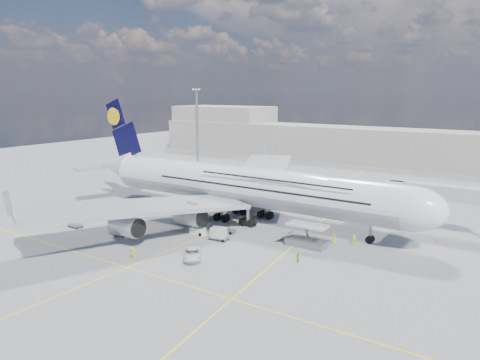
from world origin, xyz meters
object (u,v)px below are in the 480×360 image
Objects in this scene: dolly_row_c at (121,231)px; dolly_back at (63,218)px; dolly_nose_far at (219,233)px; light_mast at (197,130)px; crew_nose at (354,239)px; dolly_nose_near at (227,231)px; dolly_row_b at (119,224)px; jet_bridge at (420,194)px; cone_nose at (437,240)px; baggage_tug at (198,231)px; service_van at (192,254)px; dolly_row_a at (75,225)px; cone_wing_left_inner at (225,204)px; cone_wing_right_outer at (134,232)px; crew_loader at (298,258)px; crew_van at (334,239)px; cone_wing_right_inner at (186,220)px; catering_truck_outer at (253,171)px; airliner at (245,185)px; cone_tail at (150,196)px; cargo_loader at (306,238)px; crew_tug at (132,254)px; crew_wing at (132,235)px; catering_truck_inner at (245,189)px; cone_wing_left_outer at (241,183)px.

dolly_row_c is 16.94m from dolly_back.
light_mast is at bearing 123.76° from dolly_nose_far.
crew_nose is (63.13, -37.28, -12.30)m from light_mast.
dolly_row_c is 0.80× the size of dolly_nose_near.
dolly_row_b is at bearing -171.24° from dolly_nose_far.
jet_bridge is 35.61× the size of cone_nose.
baggage_tug reaches higher than service_van.
dolly_row_a is 31.91m from cone_wing_left_inner.
dolly_nose_far is 7.00× the size of cone_wing_right_outer.
crew_loader is 30.50m from cone_wing_right_outer.
cone_wing_right_inner is at bearing 52.83° from crew_van.
catering_truck_outer is at bearing 107.40° from cone_wing_right_inner.
airliner reaches higher than dolly_row_c.
cone_tail reaches higher than cone_wing_right_outer.
light_mast is at bearing 111.61° from dolly_nose_near.
jet_bridge is 33.65× the size of cone_wing_right_inner.
cone_nose is (33.78, 7.12, -6.61)m from airliner.
cargo_loader reaches higher than cone_wing_right_outer.
dolly_back reaches higher than dolly_row_a.
crew_van is at bearing -142.28° from cone_nose.
crew_tug reaches higher than dolly_nose_near.
cargo_loader reaches higher than dolly_row_c.
cone_wing_right_inner is (1.22, -14.60, 0.02)m from cone_wing_left_inner.
crew_wing is at bearing -153.27° from dolly_nose_near.
crew_loader is 2.94× the size of cone_wing_left_inner.
dolly_back is at bearing 177.72° from dolly_nose_near.
light_mast is 15.51× the size of crew_van.
crew_wing is at bearing -60.71° from light_mast.
catering_truck_inner is at bearing 77.67° from dolly_row_c.
airliner is 10.95m from dolly_nose_near.
airliner reaches higher than cone_wing_left_outer.
light_mast reaches higher than dolly_nose_near.
crew_van is at bearing -32.64° from light_mast.
dolly_row_b is at bearing -129.35° from airliner.
jet_bridge is at bearing 6.80° from cone_tail.
dolly_row_c is at bearing -162.74° from dolly_nose_near.
cone_wing_right_inner is (-31.92, -4.62, -0.63)m from crew_nose.
dolly_row_a is at bearing -134.35° from cone_wing_right_inner.
crew_van is (-2.92, -1.30, -0.08)m from crew_nose.
baggage_tug is 1.40× the size of crew_tug.
dolly_nose_far is at bearing -60.60° from cone_wing_left_outer.
cone_nose reaches higher than dolly_nose_near.
catering_truck_inner is 13.23× the size of cone_wing_right_inner.
dolly_row_a is 1.57× the size of crew_tug.
dolly_row_a is 0.49× the size of catering_truck_outer.
cone_wing_left_inner is at bearing 4.33° from crew_wing.
cone_wing_left_inner reaches higher than dolly_nose_near.
cone_wing_right_inner is (14.22, 14.54, -0.07)m from dolly_row_a.
dolly_nose_near is (16.77, 9.64, -0.74)m from dolly_row_b.
crew_nose is 36.83m from crew_wing.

